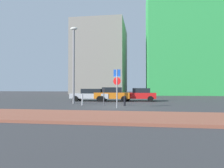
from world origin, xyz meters
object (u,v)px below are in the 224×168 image
Objects in this scene: parking_meter at (104,95)px; parking_sign_post at (117,84)px; parked_car_silver at (91,95)px; traffic_bollard_near at (125,101)px; parked_car_red at (139,94)px; traffic_bollard_mid at (82,100)px; street_lamp at (74,59)px; parked_car_orange at (112,94)px.

parking_sign_post is at bearing -48.05° from parking_meter.
parking_meter is (2.66, -6.02, 0.22)m from parked_car_silver.
traffic_bollard_near is at bearing 76.03° from parking_sign_post.
traffic_bollard_near is at bearing -100.93° from parked_car_red.
parking_sign_post reaches higher than traffic_bollard_mid.
street_lamp is (-3.35, 1.92, 3.41)m from parking_meter.
street_lamp is at bearing 144.04° from parking_sign_post.
traffic_bollard_mid is at bearing -108.56° from parked_car_orange.
parked_car_orange is at bearing 71.44° from traffic_bollard_mid.
parking_sign_post is 4.12m from traffic_bollard_mid.
parking_sign_post is at bearing -62.03° from parked_car_silver.
parking_sign_post is 2.17m from parking_meter.
parked_car_orange is 4.09× the size of traffic_bollard_mid.
street_lamp is at bearing 162.63° from traffic_bollard_near.
traffic_bollard_mid is at bearing -47.95° from street_lamp.
parked_car_orange is at bearing 108.29° from traffic_bollard_near.
parked_car_silver is 2.51m from parked_car_orange.
parking_sign_post is at bearing -101.61° from parked_car_red.
parked_car_silver is 1.11× the size of parked_car_red.
parked_car_orange is 0.55× the size of street_lamp.
parked_car_orange is at bearing 100.96° from parking_sign_post.
parking_sign_post reaches higher than parked_car_silver.
street_lamp reaches higher than traffic_bollard_mid.
traffic_bollard_near is (4.42, -5.70, -0.32)m from parked_car_silver.
parking_sign_post reaches higher than traffic_bollard_near.
parked_car_orange is at bearing 1.73° from parked_car_silver.
parking_meter is 1.75× the size of traffic_bollard_near.
parked_car_silver is 4.52× the size of traffic_bollard_mid.
parked_car_silver is 1.11× the size of parked_car_orange.
parked_car_silver is 5.23× the size of traffic_bollard_near.
parked_car_orange reaches higher than parking_meter.
parking_meter is 5.16m from street_lamp.
parking_sign_post is at bearing -29.91° from traffic_bollard_mid.
street_lamp is at bearing 150.16° from parking_meter.
parking_sign_post is at bearing -103.97° from traffic_bollard_near.
street_lamp reaches higher than parked_car_red.
parked_car_silver is 5.67m from parked_car_red.
parking_meter is at bearing -114.16° from parked_car_red.
parking_meter is at bearing -29.84° from street_lamp.
parked_car_red is 1.36× the size of parking_sign_post.
parking_meter is 1.87m from traffic_bollard_near.
parked_car_silver is at bearing 117.97° from parking_sign_post.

